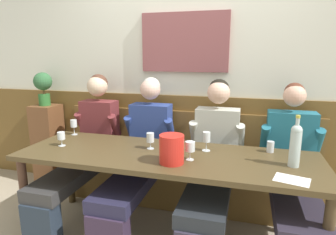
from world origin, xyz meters
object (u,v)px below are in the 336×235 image
person_left_seat (213,159)px  person_right_seat (294,170)px  person_center_left_seat (140,152)px  ice_bucket (172,149)px  wine_glass_center_rear (150,138)px  wine_glass_near_bucket (190,147)px  wine_glass_mid_right (206,138)px  wall_bench (183,177)px  wine_glass_mid_left (74,124)px  person_center_right_seat (86,144)px  wine_glass_left_end (61,136)px  water_tumbler_left (270,147)px  potted_plant (43,85)px  dining_table (166,163)px  wine_bottle_amber_mid (295,144)px

person_left_seat → person_right_seat: person_left_seat is taller
person_center_left_seat → ice_bucket: person_center_left_seat is taller
wine_glass_center_rear → wine_glass_near_bucket: bearing=-24.0°
wine_glass_mid_right → wall_bench: bearing=122.5°
ice_bucket → wine_glass_mid_left: ice_bucket is taller
person_center_left_seat → person_center_right_seat: bearing=178.4°
person_center_right_seat → person_center_left_seat: bearing=-1.6°
person_right_seat → wine_glass_left_end: person_right_seat is taller
person_center_right_seat → water_tumbler_left: size_ratio=14.67×
wall_bench → person_left_seat: bearing=-44.4°
wine_glass_left_end → person_center_right_seat: bearing=89.3°
person_center_right_seat → wine_glass_mid_left: bearing=-168.5°
water_tumbler_left → potted_plant: potted_plant is taller
dining_table → wall_bench: bearing=90.0°
ice_bucket → wine_glass_near_bucket: size_ratio=1.48×
person_center_right_seat → dining_table: bearing=-18.8°
person_left_seat → potted_plant: 2.09m
potted_plant → dining_table: bearing=-22.0°
wall_bench → wine_glass_left_end: size_ratio=21.84×
wall_bench → potted_plant: (-1.64, 0.03, 0.90)m
wine_glass_mid_right → wine_glass_near_bucket: (-0.09, -0.24, -0.01)m
dining_table → water_tumbler_left: (0.80, 0.27, 0.12)m
wall_bench → dining_table: wall_bench is taller
person_left_seat → wine_glass_mid_right: (-0.04, -0.14, 0.22)m
person_center_right_seat → person_right_seat: (1.92, -0.04, -0.05)m
person_right_seat → wine_bottle_amber_mid: bearing=-101.1°
wine_glass_near_bucket → wine_glass_left_end: 1.14m
person_center_left_seat → person_right_seat: (1.33, -0.02, -0.02)m
wine_glass_near_bucket → dining_table: bearing=159.9°
wine_glass_center_rear → person_right_seat: bearing=9.3°
person_left_seat → ice_bucket: person_left_seat is taller
person_left_seat → wine_glass_left_end: bearing=-164.8°
wine_glass_mid_left → water_tumbler_left: wine_glass_mid_left is taller
wine_glass_mid_right → person_left_seat: bearing=73.1°
person_center_left_seat → wine_glass_mid_right: bearing=-12.0°
person_left_seat → wine_glass_center_rear: (-0.50, -0.21, 0.21)m
dining_table → person_center_right_seat: size_ratio=1.80×
person_center_left_seat → wine_glass_mid_left: person_center_left_seat is taller
wine_glass_mid_right → person_center_left_seat: bearing=168.0°
person_center_left_seat → wine_glass_near_bucket: bearing=-34.5°
wine_glass_center_rear → potted_plant: potted_plant is taller
wine_bottle_amber_mid → wall_bench: bearing=146.1°
person_left_seat → water_tumbler_left: person_left_seat is taller
wine_glass_mid_left → wine_glass_left_end: (0.10, -0.34, -0.02)m
person_center_left_seat → wine_glass_near_bucket: size_ratio=9.13×
wine_glass_left_end → person_right_seat: bearing=9.6°
dining_table → person_right_seat: 1.04m
person_center_right_seat → wine_glass_left_end: size_ratio=10.75×
wall_bench → water_tumbler_left: bearing=-24.1°
wine_glass_center_rear → wine_glass_left_end: 0.78m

